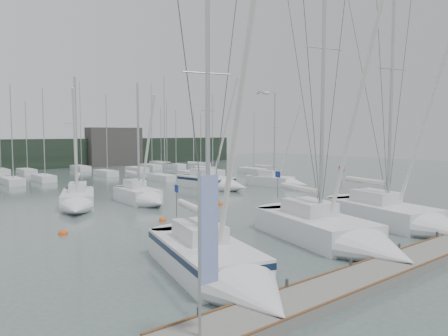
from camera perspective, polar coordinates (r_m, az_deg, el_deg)
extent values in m
plane|color=#4E5E5B|center=(23.69, 10.70, -10.20)|extent=(160.00, 160.00, 0.00)
cube|color=#61615C|center=(20.94, 21.55, -11.87)|extent=(24.00, 2.00, 0.40)
cube|color=black|center=(78.64, -26.66, 1.54)|extent=(90.00, 4.00, 5.00)
cube|color=#3C3937|center=(82.69, -14.12, 2.71)|extent=(10.00, 3.00, 7.00)
cube|color=silver|center=(63.59, -15.16, -0.68)|extent=(1.80, 4.50, 0.90)
cylinder|color=#A7AAAF|center=(62.88, -15.08, 4.55)|extent=(0.12, 0.12, 10.68)
cube|color=silver|center=(62.93, -1.76, -0.57)|extent=(1.80, 4.50, 0.90)
cylinder|color=#A7AAAF|center=(62.28, -1.49, 4.69)|extent=(0.12, 0.12, 10.64)
cube|color=silver|center=(81.03, -8.38, 0.54)|extent=(1.80, 4.50, 0.90)
cylinder|color=#A7AAAF|center=(80.41, -8.24, 4.36)|extent=(0.12, 0.12, 9.92)
cube|color=silver|center=(68.04, -2.64, -0.19)|extent=(1.80, 4.50, 0.90)
cylinder|color=#A7AAAF|center=(67.41, -2.40, 4.89)|extent=(0.12, 0.12, 11.15)
cube|color=silver|center=(56.59, -25.91, -1.62)|extent=(1.80, 4.50, 0.90)
cylinder|color=#A7AAAF|center=(55.82, -25.99, 4.29)|extent=(0.12, 0.12, 10.74)
cube|color=silver|center=(75.00, -6.48, 0.23)|extent=(1.80, 4.50, 0.90)
cylinder|color=#A7AAAF|center=(74.37, -6.30, 4.07)|extent=(0.12, 0.12, 9.15)
cube|color=silver|center=(77.08, -7.64, 0.34)|extent=(1.80, 4.50, 0.90)
cylinder|color=#A7AAAF|center=(76.45, -7.49, 4.72)|extent=(0.12, 0.12, 10.88)
cube|color=silver|center=(73.67, -18.24, -0.05)|extent=(1.80, 4.50, 0.90)
cylinder|color=#A7AAAF|center=(73.00, -18.24, 5.48)|extent=(0.12, 0.12, 13.27)
cube|color=silver|center=(58.96, -22.47, -1.27)|extent=(1.80, 4.50, 0.90)
cylinder|color=#A7AAAF|center=(58.21, -22.50, 4.34)|extent=(0.12, 0.12, 10.62)
cube|color=silver|center=(55.63, -8.00, -1.30)|extent=(1.80, 4.50, 0.90)
cylinder|color=#A7AAAF|center=(54.92, -7.80, 5.46)|extent=(0.12, 0.12, 12.17)
cube|color=silver|center=(69.92, -24.39, -0.46)|extent=(1.80, 4.50, 0.90)
cylinder|color=#A7AAAF|center=(69.21, -24.42, 3.90)|extent=(0.12, 0.12, 9.74)
cube|color=silver|center=(65.66, 3.61, -0.36)|extent=(1.80, 4.50, 0.90)
cylinder|color=#A7AAAF|center=(65.06, 3.93, 3.59)|extent=(0.12, 0.12, 8.18)
cube|color=silver|center=(60.00, -4.24, -0.84)|extent=(1.80, 4.50, 0.90)
cylinder|color=#A7AAAF|center=(59.34, -3.99, 3.47)|extent=(0.12, 0.12, 8.12)
cube|color=silver|center=(68.13, -11.29, -0.26)|extent=(1.80, 4.50, 0.90)
cylinder|color=#A7AAAF|center=(67.46, -11.17, 4.70)|extent=(0.12, 0.12, 10.89)
cube|color=silver|center=(71.68, -27.19, -0.45)|extent=(1.80, 4.50, 0.90)
cylinder|color=#A7AAAF|center=(70.97, -27.26, 3.90)|extent=(0.12, 0.12, 9.97)
cube|color=silver|center=(77.16, -3.27, 0.38)|extent=(1.80, 4.50, 0.90)
cylinder|color=#A7AAAF|center=(76.55, -3.06, 3.92)|extent=(0.12, 0.12, 8.64)
cube|color=silver|center=(74.03, -9.56, 0.14)|extent=(1.80, 4.50, 0.90)
cylinder|color=#A7AAAF|center=(73.40, -9.44, 5.67)|extent=(0.12, 0.12, 13.35)
cube|color=silver|center=(19.56, -2.66, -11.87)|extent=(4.87, 7.73, 1.59)
cone|color=silver|center=(15.16, 4.78, -16.86)|extent=(3.78, 3.78, 3.06)
cube|color=silver|center=(19.74, -3.24, -8.23)|extent=(2.39, 3.22, 0.74)
cylinder|color=#A7AAAF|center=(18.32, -2.14, 8.54)|extent=(0.19, 0.19, 12.02)
cylinder|color=silver|center=(20.39, -4.16, -5.10)|extent=(1.22, 3.45, 0.30)
cube|color=#0F1C37|center=(19.42, -2.66, -10.38)|extent=(4.90, 7.76, 0.26)
cube|color=navy|center=(22.52, -6.23, -2.70)|extent=(0.17, 0.56, 0.38)
cube|color=silver|center=(25.68, 11.72, -7.91)|extent=(5.42, 8.26, 1.67)
cone|color=silver|center=(21.68, 20.37, -10.44)|extent=(4.29, 4.07, 3.56)
cube|color=silver|center=(25.89, 11.04, -5.04)|extent=(2.68, 3.44, 0.78)
cylinder|color=#A7AAAF|center=(24.83, 12.80, 11.51)|extent=(0.20, 0.20, 15.44)
cylinder|color=silver|center=(26.52, 9.86, -2.60)|extent=(1.27, 3.66, 0.31)
cube|color=navy|center=(28.54, 7.04, -0.83)|extent=(0.18, 0.58, 0.40)
cube|color=silver|center=(31.09, 19.85, -5.90)|extent=(4.95, 8.02, 1.67)
cube|color=silver|center=(31.28, 19.17, -3.54)|extent=(2.47, 3.32, 0.78)
cylinder|color=#A7AAAF|center=(30.35, 21.01, 9.25)|extent=(0.20, 0.20, 14.60)
cylinder|color=silver|center=(31.81, 18.01, -1.56)|extent=(1.13, 3.62, 0.31)
cube|color=maroon|center=(33.54, 15.09, -0.13)|extent=(0.16, 0.59, 0.40)
cube|color=silver|center=(37.93, -18.54, -4.09)|extent=(4.57, 6.35, 1.49)
cone|color=silver|center=(33.82, -18.76, -5.13)|extent=(3.27, 3.28, 2.49)
cube|color=silver|center=(38.28, -18.55, -2.36)|extent=(2.17, 2.68, 0.70)
cylinder|color=#A7AAAF|center=(37.10, -18.77, 4.08)|extent=(0.18, 0.18, 9.29)
cylinder|color=silver|center=(38.85, -18.56, -0.93)|extent=(1.37, 2.73, 0.28)
cube|color=silver|center=(38.67, -11.24, -3.75)|extent=(2.81, 4.99, 1.54)
cone|color=silver|center=(35.60, -8.94, -4.44)|extent=(2.61, 2.24, 2.47)
cube|color=silver|center=(38.99, -11.58, -2.01)|extent=(1.49, 2.02, 0.72)
cylinder|color=#A7AAAF|center=(37.96, -11.15, 4.07)|extent=(0.19, 0.19, 8.99)
cylinder|color=silver|center=(39.31, -11.87, -0.61)|extent=(0.46, 2.37, 0.29)
cube|color=silver|center=(47.97, -2.38, -2.03)|extent=(3.57, 6.63, 1.62)
cone|color=silver|center=(44.87, 1.67, -2.49)|extent=(3.12, 3.04, 2.81)
cube|color=silver|center=(48.24, -2.84, -0.58)|extent=(1.85, 2.71, 0.76)
cylinder|color=#A7AAAF|center=(47.35, -2.02, 6.07)|extent=(0.19, 0.19, 11.88)
cylinder|color=silver|center=(48.68, -3.43, 0.62)|extent=(0.68, 3.11, 0.30)
cube|color=#0F1C37|center=(47.91, -2.38, -1.39)|extent=(3.59, 6.66, 0.27)
cube|color=silver|center=(50.04, 6.22, -1.87)|extent=(3.29, 5.27, 1.37)
cone|color=silver|center=(48.32, 9.76, -2.13)|extent=(2.68, 2.54, 2.28)
cube|color=silver|center=(50.17, 5.79, -0.69)|extent=(1.65, 2.18, 0.64)
cylinder|color=#A7AAAF|center=(49.54, 6.62, 4.19)|extent=(0.16, 0.16, 9.20)
cylinder|color=silver|center=(50.38, 5.29, 0.27)|extent=(0.77, 2.39, 0.26)
sphere|color=#D85213|center=(30.47, -8.02, -6.84)|extent=(0.51, 0.51, 0.51)
sphere|color=#D85213|center=(36.88, -0.46, -4.79)|extent=(0.53, 0.53, 0.53)
sphere|color=#D85213|center=(27.98, -20.27, -8.11)|extent=(0.57, 0.57, 0.57)
cylinder|color=#A7AAAF|center=(12.18, -3.22, -11.28)|extent=(0.09, 0.09, 4.58)
cube|color=#1D3CB9|center=(12.22, -1.91, -8.05)|extent=(0.61, 0.03, 3.05)
ellipsoid|color=white|center=(25.08, 5.57, 9.69)|extent=(0.36, 0.53, 0.22)
cube|color=gray|center=(24.93, 4.95, 9.78)|extent=(0.51, 0.28, 0.12)
cube|color=gray|center=(25.23, 6.18, 9.71)|extent=(0.51, 0.28, 0.12)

